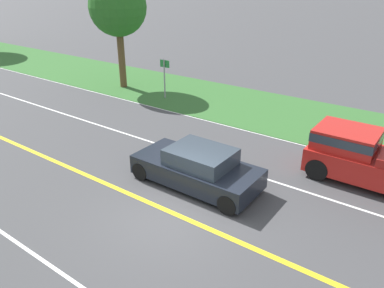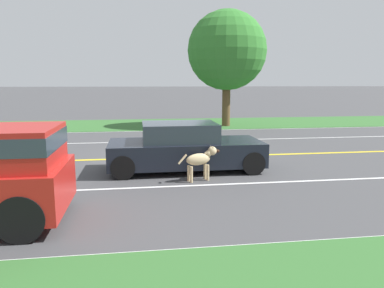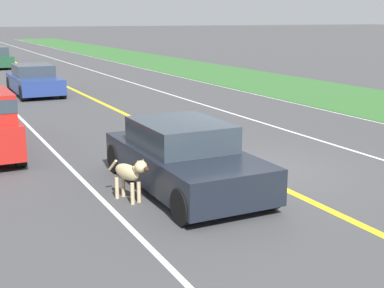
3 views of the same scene
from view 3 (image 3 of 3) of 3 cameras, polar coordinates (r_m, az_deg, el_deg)
The scene contains 7 objects.
ground_plane at distance 12.08m, azimuth 5.96°, elevation -2.97°, with size 400.00×400.00×0.00m, color #424244.
centre_divider_line at distance 12.08m, azimuth 5.96°, elevation -2.96°, with size 0.18×160.00×0.01m, color yellow.
lane_dash_same_dir at distance 10.70m, azimuth -10.17°, elevation -5.27°, with size 0.10×160.00×0.01m, color white.
lane_dash_oncoming at distance 14.21m, azimuth 17.99°, elevation -1.06°, with size 0.10×160.00×0.01m, color white.
ego_car at distance 10.72m, azimuth -0.90°, elevation -1.49°, with size 1.92×4.31×1.36m.
dog at distance 10.03m, azimuth -6.61°, elevation -3.10°, with size 0.49×1.15×0.88m.
car_trailing_near at distance 25.17m, azimuth -16.47°, elevation 6.52°, with size 1.87×4.46×1.33m.
Camera 3 is at (6.25, 9.77, 3.38)m, focal length 50.00 mm.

